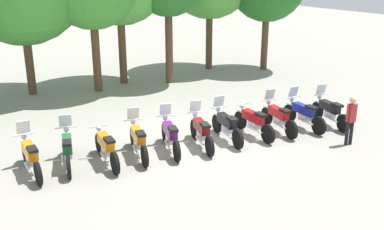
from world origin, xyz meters
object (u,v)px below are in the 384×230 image
(motorcycle_6, at_px, (226,125))
(motorcycle_9, at_px, (303,113))
(motorcycle_3, at_px, (138,140))
(motorcycle_7, at_px, (253,121))
(motorcycle_2, at_px, (106,147))
(motorcycle_5, at_px, (201,131))
(motorcycle_1, at_px, (67,149))
(person_0, at_px, (351,117))
(motorcycle_4, at_px, (170,135))
(motorcycle_0, at_px, (30,156))
(motorcycle_10, at_px, (329,111))
(motorcycle_8, at_px, (278,117))

(motorcycle_6, height_order, motorcycle_9, same)
(motorcycle_3, relative_size, motorcycle_7, 0.98)
(motorcycle_2, xyz_separation_m, motorcycle_7, (5.03, -0.55, 0.00))
(motorcycle_5, bearing_deg, motorcycle_9, -81.41)
(motorcycle_7, bearing_deg, motorcycle_2, 87.14)
(motorcycle_1, distance_m, motorcycle_5, 4.11)
(motorcycle_6, bearing_deg, motorcycle_7, -88.63)
(person_0, bearing_deg, motorcycle_1, -101.89)
(motorcycle_4, relative_size, motorcycle_9, 0.97)
(motorcycle_6, bearing_deg, motorcycle_5, 101.37)
(motorcycle_0, xyz_separation_m, motorcycle_6, (6.04, -0.87, 0.00))
(motorcycle_3, relative_size, person_0, 1.34)
(motorcycle_9, bearing_deg, motorcycle_3, 87.51)
(motorcycle_10, distance_m, person_0, 1.95)
(motorcycle_6, height_order, motorcycle_8, same)
(motorcycle_5, height_order, motorcycle_8, same)
(motorcycle_1, bearing_deg, motorcycle_2, -96.92)
(motorcycle_2, distance_m, motorcycle_7, 5.06)
(motorcycle_1, height_order, motorcycle_4, same)
(motorcycle_9, bearing_deg, motorcycle_2, 88.48)
(motorcycle_6, xyz_separation_m, motorcycle_8, (2.01, -0.28, 0.00))
(motorcycle_1, bearing_deg, motorcycle_5, -85.46)
(motorcycle_2, relative_size, motorcycle_7, 1.00)
(motorcycle_7, relative_size, motorcycle_9, 1.00)
(motorcycle_3, distance_m, motorcycle_8, 5.07)
(motorcycle_2, xyz_separation_m, person_0, (7.10, -2.82, 0.43))
(motorcycle_5, bearing_deg, motorcycle_1, 93.48)
(motorcycle_4, bearing_deg, motorcycle_7, -80.64)
(motorcycle_1, xyz_separation_m, motorcycle_4, (3.02, -0.61, 0.00))
(motorcycle_4, bearing_deg, motorcycle_8, -80.64)
(motorcycle_2, height_order, motorcycle_9, motorcycle_9)
(motorcycle_9, bearing_deg, motorcycle_0, 87.04)
(motorcycle_2, relative_size, motorcycle_6, 1.01)
(motorcycle_5, height_order, motorcycle_6, same)
(motorcycle_5, xyz_separation_m, motorcycle_6, (1.00, 0.02, 0.00))
(motorcycle_4, bearing_deg, motorcycle_1, 94.63)
(motorcycle_1, bearing_deg, motorcycle_6, -82.99)
(motorcycle_3, distance_m, motorcycle_5, 2.05)
(motorcycle_8, relative_size, motorcycle_9, 0.99)
(motorcycle_3, height_order, motorcycle_6, same)
(motorcycle_0, height_order, motorcycle_9, same)
(motorcycle_9, relative_size, person_0, 1.36)
(motorcycle_2, distance_m, motorcycle_6, 4.04)
(motorcycle_7, xyz_separation_m, motorcycle_9, (2.01, -0.32, 0.01))
(motorcycle_0, bearing_deg, motorcycle_3, -98.27)
(motorcycle_0, distance_m, person_0, 9.70)
(motorcycle_5, xyz_separation_m, motorcycle_7, (2.00, -0.14, -0.01))
(motorcycle_1, relative_size, motorcycle_6, 0.98)
(motorcycle_5, distance_m, motorcycle_10, 5.08)
(motorcycle_0, xyz_separation_m, motorcycle_4, (4.03, -0.67, 0.00))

